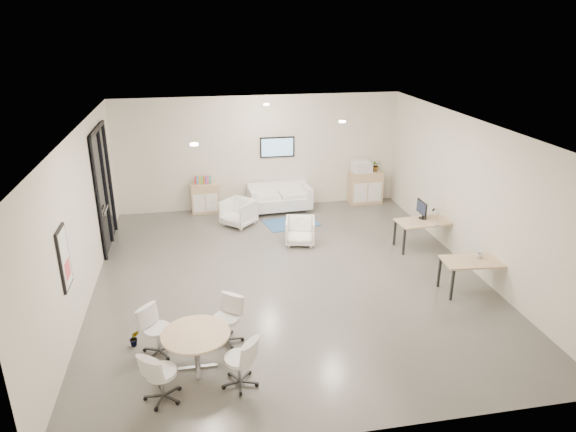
% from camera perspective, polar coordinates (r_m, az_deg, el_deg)
% --- Properties ---
extents(room_shell, '(9.60, 10.60, 4.80)m').
position_cam_1_polar(room_shell, '(10.35, 0.10, 1.08)').
color(room_shell, '#57554F').
rests_on(room_shell, ground).
extents(glass_door, '(0.09, 1.90, 2.85)m').
position_cam_1_polar(glass_door, '(12.79, -19.81, 3.28)').
color(glass_door, black).
rests_on(glass_door, room_shell).
extents(artwork, '(0.05, 0.54, 1.04)m').
position_cam_1_polar(artwork, '(9.00, -23.61, -4.35)').
color(artwork, black).
rests_on(artwork, room_shell).
extents(wall_tv, '(0.98, 0.06, 0.58)m').
position_cam_1_polar(wall_tv, '(14.61, -1.21, 7.66)').
color(wall_tv, black).
rests_on(wall_tv, room_shell).
extents(ceiling_spots, '(3.14, 4.14, 0.03)m').
position_cam_1_polar(ceiling_spots, '(10.70, -1.80, 10.51)').
color(ceiling_spots, '#FFEAC6').
rests_on(ceiling_spots, room_shell).
extents(sideboard_left, '(0.76, 0.39, 0.85)m').
position_cam_1_polar(sideboard_left, '(14.62, -9.19, 1.99)').
color(sideboard_left, tan).
rests_on(sideboard_left, room_shell).
extents(sideboard_right, '(0.96, 0.46, 0.96)m').
position_cam_1_polar(sideboard_right, '(15.37, 8.59, 3.19)').
color(sideboard_right, tan).
rests_on(sideboard_right, room_shell).
extents(books, '(0.44, 0.14, 0.22)m').
position_cam_1_polar(books, '(14.46, -9.46, 4.00)').
color(books, red).
rests_on(books, sideboard_left).
extents(printer, '(0.56, 0.48, 0.36)m').
position_cam_1_polar(printer, '(15.14, 8.21, 5.51)').
color(printer, white).
rests_on(printer, sideboard_right).
extents(loveseat, '(1.79, 0.98, 0.65)m').
position_cam_1_polar(loveseat, '(14.62, -1.01, 1.96)').
color(loveseat, white).
rests_on(loveseat, room_shell).
extents(blue_rug, '(1.53, 1.18, 0.01)m').
position_cam_1_polar(blue_rug, '(13.79, 0.36, -0.77)').
color(blue_rug, '#325A9B').
rests_on(blue_rug, room_shell).
extents(armchair_left, '(1.02, 1.02, 0.77)m').
position_cam_1_polar(armchair_left, '(13.60, -5.53, 0.51)').
color(armchair_left, white).
rests_on(armchair_left, room_shell).
extents(armchair_right, '(0.81, 0.78, 0.71)m').
position_cam_1_polar(armchair_right, '(12.43, 1.36, -1.56)').
color(armchair_right, white).
rests_on(armchair_right, room_shell).
extents(desk_rear, '(1.38, 0.77, 0.70)m').
position_cam_1_polar(desk_rear, '(12.52, 14.99, -0.82)').
color(desk_rear, tan).
rests_on(desk_rear, room_shell).
extents(desk_front, '(1.34, 0.75, 0.67)m').
position_cam_1_polar(desk_front, '(10.87, 20.06, -4.99)').
color(desk_front, tan).
rests_on(desk_front, room_shell).
extents(monitor, '(0.20, 0.50, 0.44)m').
position_cam_1_polar(monitor, '(12.52, 14.66, 0.73)').
color(monitor, black).
rests_on(monitor, desk_rear).
extents(round_table, '(1.06, 1.06, 0.64)m').
position_cam_1_polar(round_table, '(8.22, -10.20, -13.19)').
color(round_table, tan).
rests_on(round_table, room_shell).
extents(meeting_chairs, '(2.04, 2.04, 0.82)m').
position_cam_1_polar(meeting_chairs, '(8.30, -10.13, -14.03)').
color(meeting_chairs, white).
rests_on(meeting_chairs, room_shell).
extents(plant_cabinet, '(0.30, 0.33, 0.26)m').
position_cam_1_polar(plant_cabinet, '(15.32, 9.70, 5.44)').
color(plant_cabinet, '#3F7F3F').
rests_on(plant_cabinet, sideboard_right).
extents(plant_floor, '(0.19, 0.31, 0.13)m').
position_cam_1_polar(plant_floor, '(9.23, -16.65, -13.30)').
color(plant_floor, '#3F7F3F').
rests_on(plant_floor, room_shell).
extents(cup, '(0.14, 0.12, 0.12)m').
position_cam_1_polar(cup, '(10.95, 20.52, -4.09)').
color(cup, white).
rests_on(cup, desk_front).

